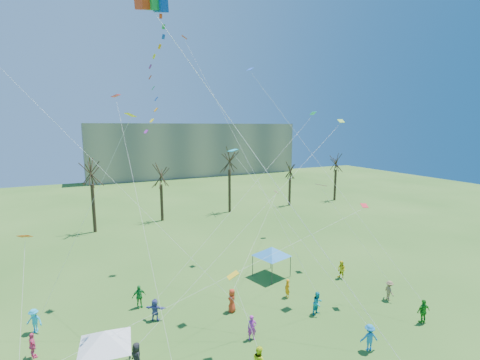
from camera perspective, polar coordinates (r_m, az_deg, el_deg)
name	(u,v)px	position (r m, az deg, el deg)	size (l,w,h in m)	color
distant_building	(195,149)	(100.45, -7.75, 5.22)	(60.00, 14.00, 15.00)	gray
bare_tree_row	(154,175)	(50.88, -14.47, 0.78)	(70.41, 7.86, 11.22)	black
big_box_kite	(160,76)	(21.48, -13.51, 16.92)	(5.66, 7.13, 24.41)	red
canopy_tent_white	(105,338)	(22.14, -22.08, -23.73)	(3.88, 3.88, 2.93)	#3F3F44
canopy_tent_blue	(272,251)	(32.61, 5.42, -12.03)	(3.79, 3.79, 2.95)	#3F3F44
festival_crowd	(220,326)	(24.79, -3.40, -23.55)	(27.22, 12.68, 1.85)	#AF1518
small_kites_aloft	(234,155)	(27.68, -1.07, 4.25)	(31.42, 20.04, 33.19)	#E8470C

